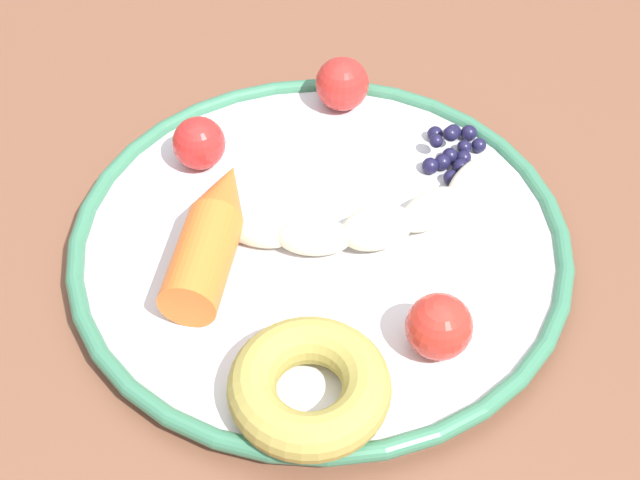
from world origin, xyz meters
name	(u,v)px	position (x,y,z in m)	size (l,w,h in m)	color
dining_table	(322,314)	(0.00, 0.00, 0.62)	(0.92, 0.80, 0.72)	brown
plate	(320,243)	(-0.02, 0.02, 0.73)	(0.33, 0.33, 0.02)	silver
banana	(372,220)	(-0.03, -0.02, 0.74)	(0.10, 0.20, 0.03)	beige
carrot_orange	(211,233)	(0.01, 0.08, 0.75)	(0.11, 0.11, 0.04)	orange
donut	(309,387)	(-0.12, 0.09, 0.74)	(0.09, 0.09, 0.03)	#AB9846
blueberry_pile	(452,150)	(-0.01, -0.11, 0.74)	(0.05, 0.06, 0.02)	#191638
tomato_near	(342,84)	(0.08, -0.08, 0.75)	(0.04, 0.04, 0.04)	red
tomato_mid	(439,326)	(-0.13, 0.01, 0.75)	(0.04, 0.04, 0.04)	red
tomato_far	(199,143)	(0.09, 0.04, 0.75)	(0.04, 0.04, 0.04)	red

